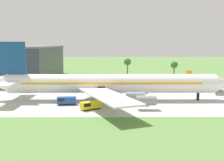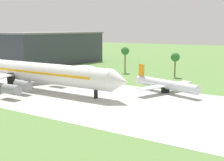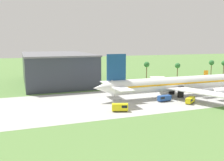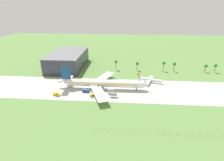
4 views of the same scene
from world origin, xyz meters
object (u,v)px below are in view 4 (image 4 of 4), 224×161
(no_stopping_sign, at_px, (176,134))
(regional_aircraft, at_px, (149,80))
(catering_van, at_px, (86,91))
(terminal_building, at_px, (68,60))
(baggage_tug, at_px, (94,95))
(jet_airliner, at_px, (102,83))
(fuel_truck, at_px, (56,94))

(no_stopping_sign, bearing_deg, regional_aircraft, 95.21)
(catering_van, bearing_deg, terminal_building, 118.61)
(terminal_building, bearing_deg, baggage_tug, -58.69)
(regional_aircraft, bearing_deg, catering_van, -155.61)
(jet_airliner, height_order, fuel_truck, jet_airliner)
(baggage_tug, distance_m, fuel_truck, 30.05)
(fuel_truck, relative_size, terminal_building, 0.10)
(regional_aircraft, distance_m, baggage_tug, 57.07)
(jet_airliner, bearing_deg, baggage_tug, -109.78)
(jet_airliner, height_order, regional_aircraft, jet_airliner)
(no_stopping_sign, relative_size, terminal_building, 0.03)
(regional_aircraft, height_order, catering_van, regional_aircraft)
(jet_airliner, distance_m, fuel_truck, 38.06)
(no_stopping_sign, bearing_deg, fuel_truck, 154.38)
(fuel_truck, bearing_deg, baggage_tug, 2.05)
(terminal_building, bearing_deg, fuel_truck, -80.35)
(fuel_truck, bearing_deg, terminal_building, 99.65)
(regional_aircraft, relative_size, terminal_building, 0.38)
(terminal_building, bearing_deg, no_stopping_sign, -48.95)
(baggage_tug, bearing_deg, regional_aircraft, 33.57)
(terminal_building, bearing_deg, catering_van, -61.39)
(baggage_tug, bearing_deg, terminal_building, 121.31)
(catering_van, distance_m, terminal_building, 71.55)
(jet_airliner, bearing_deg, no_stopping_sign, -48.13)
(catering_van, distance_m, no_stopping_sign, 78.38)
(fuel_truck, bearing_deg, regional_aircraft, 22.81)
(jet_airliner, relative_size, baggage_tug, 12.93)
(baggage_tug, relative_size, no_stopping_sign, 3.71)
(baggage_tug, height_order, no_stopping_sign, baggage_tug)
(regional_aircraft, xyz_separation_m, no_stopping_sign, (6.65, -73.02, -1.51))
(regional_aircraft, height_order, fuel_truck, regional_aircraft)
(regional_aircraft, distance_m, fuel_truck, 84.16)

